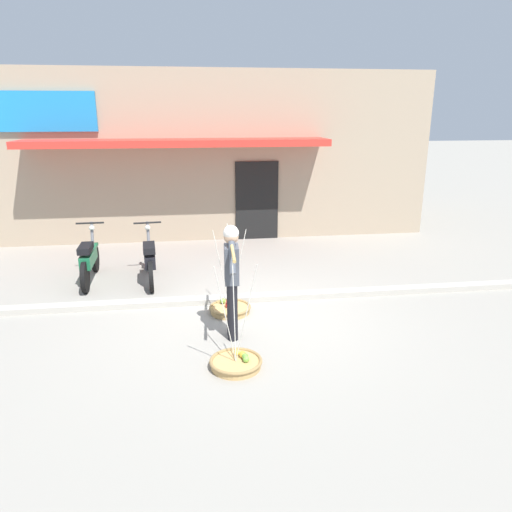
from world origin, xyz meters
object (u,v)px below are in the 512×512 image
fruit_basket_right_side (236,362)px  fruit_vendor (232,274)px  motorcycle_second_in_row (150,259)px  fruit_basket_left_side (230,308)px  motorcycle_nearest_shop (89,260)px

fruit_basket_right_side → fruit_vendor: bearing=87.8°
fruit_vendor → motorcycle_second_in_row: (-1.37, 2.62, -0.53)m
fruit_vendor → fruit_basket_left_side: (0.04, 0.89, -0.90)m
fruit_basket_left_side → fruit_basket_right_side: size_ratio=1.00×
fruit_vendor → fruit_basket_right_side: 1.27m
fruit_basket_right_side → motorcycle_nearest_shop: bearing=124.5°
fruit_basket_left_side → fruit_basket_right_side: bearing=-92.3°
motorcycle_second_in_row → fruit_basket_right_side: bearing=-69.2°
fruit_vendor → motorcycle_second_in_row: 3.01m
motorcycle_second_in_row → fruit_basket_left_side: bearing=-50.9°
fruit_vendor → motorcycle_nearest_shop: 3.78m
fruit_basket_left_side → motorcycle_second_in_row: 2.26m
motorcycle_nearest_shop → fruit_basket_left_side: bearing=-35.9°
motorcycle_second_in_row → fruit_vendor: bearing=-62.4°
fruit_basket_left_side → motorcycle_second_in_row: bearing=129.1°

